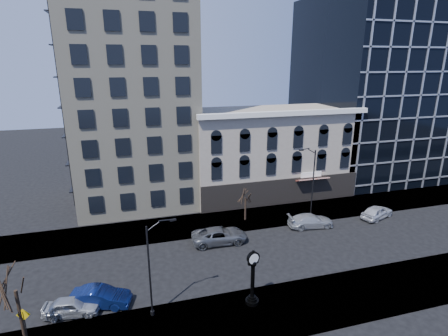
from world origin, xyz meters
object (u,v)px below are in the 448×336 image
object	(u,v)px
car_near_b	(100,297)
street_clock	(253,280)
street_lamp_near	(156,244)
car_near_a	(72,307)
warning_sign	(24,320)

from	to	relation	value
car_near_b	street_clock	bearing A→B (deg)	-88.99
street_lamp_near	car_near_a	world-z (taller)	street_lamp_near
street_clock	warning_sign	bearing A→B (deg)	163.96
car_near_b	street_lamp_near	bearing A→B (deg)	-101.15
street_lamp_near	car_near_a	size ratio (longest dim) A/B	1.89
street_clock	car_near_b	world-z (taller)	street_clock
street_lamp_near	warning_sign	xyz separation A→B (m)	(-8.85, -0.57, -3.98)
warning_sign	car_near_a	bearing A→B (deg)	52.99
street_clock	car_near_a	bearing A→B (deg)	154.04
warning_sign	car_near_b	size ratio (longest dim) A/B	0.58
warning_sign	car_near_a	xyz separation A→B (m)	(2.47, 2.32, -1.29)
street_clock	warning_sign	world-z (taller)	street_clock
car_near_b	car_near_a	bearing A→B (deg)	119.56
warning_sign	car_near_a	size ratio (longest dim) A/B	0.66
street_lamp_near	street_clock	bearing A→B (deg)	-14.61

